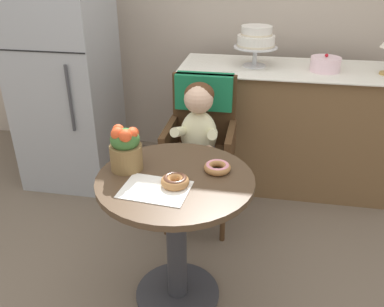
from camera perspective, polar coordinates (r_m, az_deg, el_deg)
ground_plane at (r=2.29m, az=-2.02°, el=-19.11°), size 8.00×8.00×0.00m
cafe_table at (r=1.95m, az=-2.26°, el=-8.72°), size 0.72×0.72×0.72m
wicker_chair at (r=2.55m, az=1.38°, el=3.71°), size 0.42×0.45×0.95m
seated_child at (r=2.39m, az=0.80°, el=3.09°), size 0.27×0.32×0.73m
paper_napkin at (r=1.75m, az=-5.18°, el=-5.05°), size 0.31×0.24×0.00m
donut_front at (r=1.88m, az=3.58°, el=-1.91°), size 0.12×0.12×0.04m
donut_mid at (r=1.76m, az=-2.39°, el=-3.84°), size 0.12×0.12×0.05m
flower_vase at (r=1.88m, az=-9.30°, el=0.88°), size 0.15×0.15×0.22m
display_counter at (r=3.09m, az=13.08°, el=3.59°), size 1.56×0.62×0.90m
tiered_cake_stand at (r=2.90m, az=8.98°, el=15.54°), size 0.30×0.30×0.27m
round_layer_cake at (r=2.92m, az=18.21°, el=11.83°), size 0.20×0.20×0.12m
refrigerator at (r=3.10m, az=-17.45°, el=10.91°), size 0.64×0.63×1.70m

